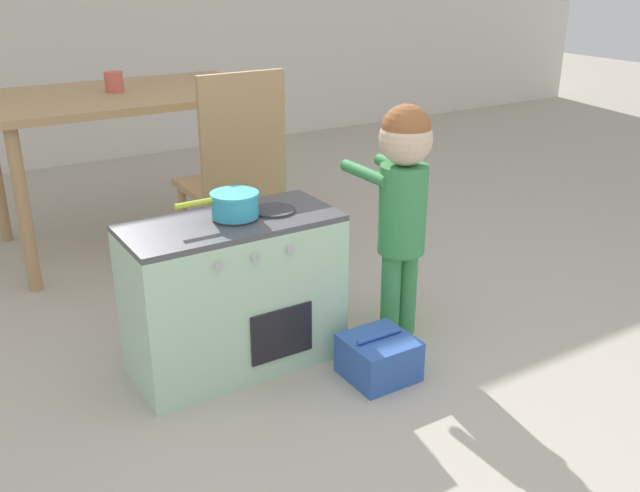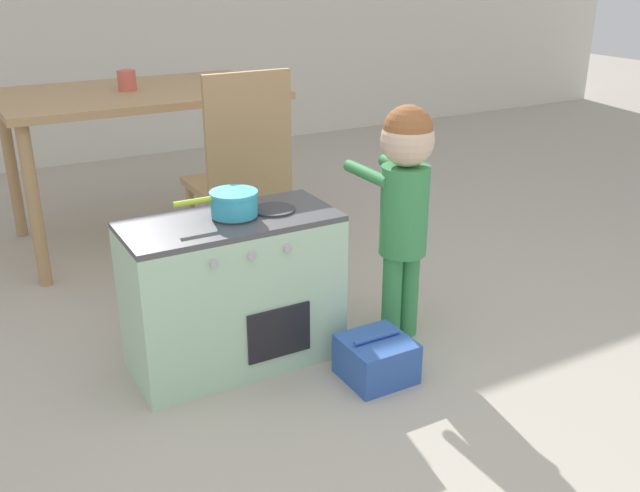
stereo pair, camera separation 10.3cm
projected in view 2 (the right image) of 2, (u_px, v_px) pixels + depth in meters
play_kitchen at (234, 292)px, 2.43m from camera, size 0.71×0.34×0.54m
toy_pot at (233, 202)px, 2.31m from camera, size 0.28×0.16×0.08m
child_figure at (404, 188)px, 2.48m from camera, size 0.20×0.35×0.87m
toy_basket at (376, 359)px, 2.40m from camera, size 0.22×0.22×0.16m
dining_table at (139, 109)px, 3.41m from camera, size 1.27×0.81×0.74m
dining_chair_near at (241, 176)px, 2.94m from camera, size 0.36×0.36×0.92m
cup_on_table at (127, 80)px, 3.34m from camera, size 0.09×0.09×0.09m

